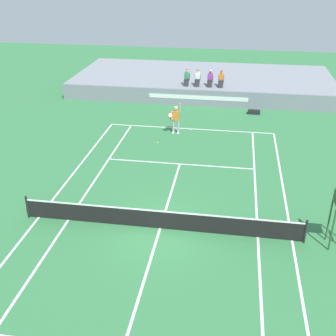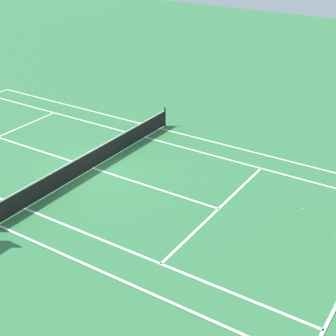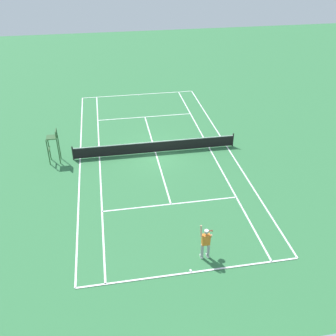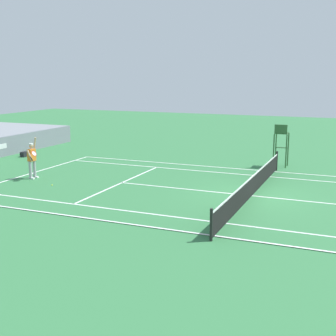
{
  "view_description": "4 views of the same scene",
  "coord_description": "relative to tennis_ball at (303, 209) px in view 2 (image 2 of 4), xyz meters",
  "views": [
    {
      "loc": [
        2.71,
        -14.82,
        10.43
      ],
      "look_at": [
        -0.27,
        3.86,
        1.0
      ],
      "focal_mm": 45.46,
      "sensor_mm": 36.0,
      "label": 1
    },
    {
      "loc": [
        15.4,
        13.95,
        10.66
      ],
      "look_at": [
        -0.27,
        3.86,
        1.0
      ],
      "focal_mm": 54.53,
      "sensor_mm": 36.0,
      "label": 2
    },
    {
      "loc": [
        3.35,
        24.52,
        14.11
      ],
      "look_at": [
        -0.27,
        3.86,
        1.0
      ],
      "focal_mm": 41.03,
      "sensor_mm": 36.0,
      "label": 3
    },
    {
      "loc": [
        -19.29,
        -4.12,
        5.19
      ],
      "look_at": [
        -0.27,
        3.86,
        1.0
      ],
      "focal_mm": 49.42,
      "sensor_mm": 36.0,
      "label": 4
    }
  ],
  "objects": [
    {
      "name": "net",
      "position": [
        1.78,
        -9.19,
        0.49
      ],
      "size": [
        11.98,
        0.1,
        1.07
      ],
      "color": "black",
      "rests_on": "ground"
    },
    {
      "name": "court",
      "position": [
        1.78,
        -9.19,
        -0.02
      ],
      "size": [
        11.08,
        23.88,
        0.03
      ],
      "color": "#337542",
      "rests_on": "ground"
    },
    {
      "name": "ground_plane",
      "position": [
        1.78,
        -9.19,
        -0.03
      ],
      "size": [
        80.0,
        80.0,
        0.0
      ],
      "primitive_type": "plane",
      "color": "#337542"
    },
    {
      "name": "tennis_ball",
      "position": [
        0.0,
        0.0,
        0.0
      ],
      "size": [
        0.07,
        0.07,
        0.07
      ],
      "primitive_type": "sphere",
      "color": "#D1E533",
      "rests_on": "ground"
    }
  ]
}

